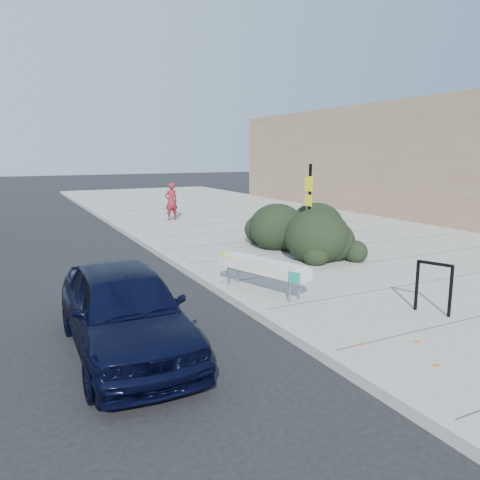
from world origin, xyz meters
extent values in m
plane|color=black|center=(0.00, 0.00, 0.00)|extent=(120.00, 120.00, 0.00)
cube|color=gray|center=(5.60, 5.00, 0.07)|extent=(11.20, 50.00, 0.15)
cube|color=#9E9E99|center=(0.00, 5.00, 0.08)|extent=(0.22, 50.00, 0.17)
cylinder|color=gray|center=(0.72, 0.16, 0.36)|extent=(0.05, 0.05, 0.42)
cylinder|color=gray|center=(1.00, 0.25, 0.36)|extent=(0.05, 0.05, 0.42)
cylinder|color=gray|center=(0.20, 1.75, 0.36)|extent=(0.05, 0.05, 0.42)
cylinder|color=gray|center=(0.48, 1.84, 0.36)|extent=(0.05, 0.05, 0.42)
cylinder|color=gray|center=(0.46, 0.95, 0.54)|extent=(0.55, 1.60, 0.04)
cylinder|color=gray|center=(0.74, 1.05, 0.54)|extent=(0.55, 1.60, 0.04)
cube|color=#B2B2B2|center=(0.60, 1.00, 0.68)|extent=(1.10, 2.21, 0.23)
cube|color=yellow|center=(0.33, 1.82, 0.80)|extent=(0.56, 0.56, 0.02)
cube|color=teal|center=(0.71, -0.01, 0.68)|extent=(0.13, 0.25, 0.21)
cylinder|color=black|center=(2.75, -1.76, 0.60)|extent=(0.06, 0.06, 0.90)
cylinder|color=black|center=(2.53, -1.22, 0.60)|extent=(0.06, 0.06, 0.90)
cylinder|color=black|center=(2.64, -1.49, 1.05)|extent=(0.28, 0.56, 0.06)
cube|color=black|center=(3.50, 3.49, 1.40)|extent=(0.06, 0.06, 2.51)
cube|color=yellow|center=(3.45, 3.48, 2.13)|extent=(0.05, 0.29, 0.41)
cube|color=yellow|center=(3.45, 3.48, 1.67)|extent=(0.05, 0.27, 0.31)
ellipsoid|color=black|center=(3.93, 4.21, 0.92)|extent=(2.37, 4.25, 1.54)
imported|color=black|center=(-2.50, -0.32, 0.67)|extent=(1.66, 3.96, 1.34)
imported|color=maroon|center=(2.35, 11.78, 0.94)|extent=(0.62, 0.46, 1.58)
camera|label=1|loc=(-3.98, -7.00, 2.95)|focal=35.00mm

